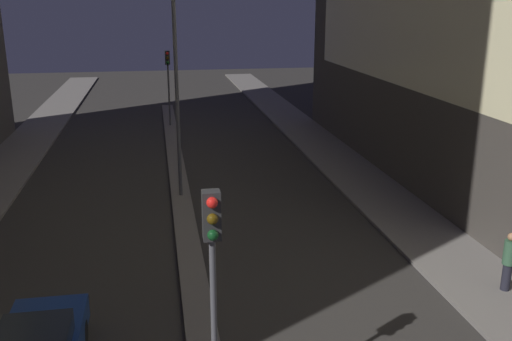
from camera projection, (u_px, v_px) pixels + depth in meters
The scene contains 5 objects.
median_strip at pixel (178, 179), 27.27m from camera, with size 0.83×39.98×0.13m.
traffic_light_near at pixel (213, 262), 10.21m from camera, with size 0.32×0.42×4.96m.
traffic_light_mid at pixel (168, 71), 37.62m from camera, with size 0.32×0.42×4.96m.
street_lamp at pixel (176, 67), 23.23m from camera, with size 0.46×0.46×8.65m.
pedestrian_on_right_sidewalk at pixel (509, 260), 16.42m from camera, with size 0.35×0.35×1.78m.
Camera 1 is at (-0.85, -5.28, 8.25)m, focal length 40.00 mm.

